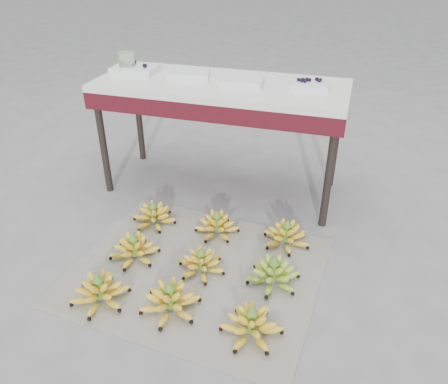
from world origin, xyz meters
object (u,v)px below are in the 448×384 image
(bunch_back_center, at_px, (217,226))
(tray_right, at_px, (242,81))
(tray_far_left, at_px, (135,69))
(tray_far_right, at_px, (309,85))
(bunch_back_left, at_px, (154,216))
(bunch_back_right, at_px, (286,236))
(bunch_front_center, at_px, (170,300))
(glass_jar, at_px, (127,63))
(bunch_front_left, at_px, (100,291))
(newspaper_mat, at_px, (197,270))
(tray_left, at_px, (189,74))
(vendor_table, at_px, (221,96))
(bunch_front_right, at_px, (251,325))
(bunch_mid_center, at_px, (202,263))
(bunch_mid_right, at_px, (273,274))
(bunch_mid_left, at_px, (134,249))

(bunch_back_center, bearing_deg, tray_right, 87.12)
(tray_far_left, height_order, tray_far_right, tray_far_left)
(bunch_back_left, bearing_deg, bunch_back_right, 24.09)
(bunch_front_center, distance_m, tray_right, 1.35)
(tray_far_right, relative_size, glass_jar, 1.77)
(bunch_back_right, bearing_deg, tray_far_left, 167.66)
(bunch_back_left, bearing_deg, bunch_front_left, -65.88)
(newspaper_mat, height_order, bunch_back_left, bunch_back_left)
(bunch_front_center, height_order, tray_left, tray_left)
(bunch_front_left, xyz_separation_m, vendor_table, (0.23, 1.21, 0.59))
(bunch_front_center, relative_size, vendor_table, 0.20)
(bunch_front_center, distance_m, bunch_back_center, 0.64)
(bunch_front_left, bearing_deg, tray_far_left, 89.51)
(bunch_back_center, bearing_deg, tray_far_right, 51.95)
(bunch_back_center, distance_m, glass_jar, 1.22)
(newspaper_mat, height_order, tray_far_left, tray_far_left)
(bunch_front_right, distance_m, tray_far_left, 1.80)
(bunch_front_right, bearing_deg, bunch_front_left, -163.24)
(bunch_front_center, bearing_deg, tray_far_right, 63.77)
(newspaper_mat, relative_size, vendor_table, 0.81)
(newspaper_mat, bearing_deg, bunch_front_center, -93.92)
(tray_far_left, relative_size, tray_right, 1.12)
(tray_left, bearing_deg, bunch_mid_center, -67.17)
(bunch_mid_right, height_order, tray_far_right, tray_far_right)
(bunch_front_left, bearing_deg, tray_right, 56.21)
(vendor_table, relative_size, tray_far_left, 5.39)
(bunch_front_right, bearing_deg, bunch_mid_right, 101.64)
(vendor_table, height_order, tray_right, tray_right)
(bunch_back_left, bearing_deg, bunch_mid_right, 0.66)
(bunch_front_right, bearing_deg, tray_far_right, 104.85)
(bunch_mid_left, distance_m, bunch_back_center, 0.50)
(bunch_mid_left, bearing_deg, tray_far_left, 109.76)
(newspaper_mat, relative_size, bunch_front_left, 3.61)
(bunch_front_right, xyz_separation_m, bunch_mid_center, (-0.35, 0.33, -0.01))
(tray_far_left, height_order, glass_jar, glass_jar)
(vendor_table, xyz_separation_m, tray_left, (-0.22, 0.03, 0.11))
(bunch_back_right, bearing_deg, bunch_front_right, -79.61)
(bunch_front_right, height_order, vendor_table, vendor_table)
(tray_left, bearing_deg, bunch_back_center, -57.61)
(bunch_mid_center, relative_size, glass_jar, 2.29)
(bunch_mid_center, height_order, tray_far_left, tray_far_left)
(bunch_front_center, bearing_deg, bunch_back_left, 113.51)
(tray_right, bearing_deg, glass_jar, 177.12)
(bunch_front_left, height_order, tray_right, tray_right)
(bunch_front_left, distance_m, bunch_front_center, 0.35)
(bunch_front_left, height_order, bunch_back_left, bunch_front_left)
(tray_left, bearing_deg, tray_right, -7.11)
(bunch_front_right, distance_m, bunch_back_left, 1.01)
(bunch_front_left, bearing_deg, bunch_mid_right, 8.61)
(bunch_mid_left, bearing_deg, bunch_front_center, -44.46)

